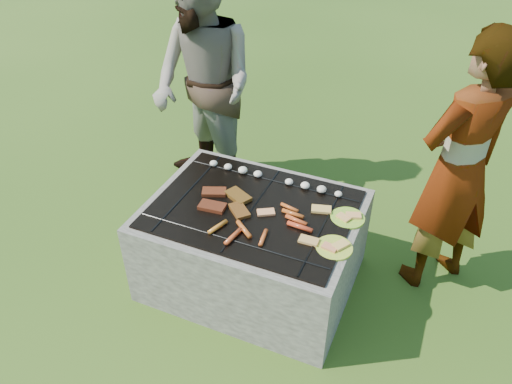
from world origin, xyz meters
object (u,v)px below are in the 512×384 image
fire_pit (253,248)px  cook (459,170)px  bystander (204,87)px  plate_far (348,218)px  plate_near (334,247)px

fire_pit → cook: 1.35m
fire_pit → cook: bearing=25.4°
fire_pit → bystander: (-0.77, 0.83, 0.65)m
plate_far → bystander: bystander is taller
fire_pit → cook: size_ratio=0.75×
fire_pit → cook: cook is taller
plate_near → bystander: size_ratio=0.15×
cook → bystander: bearing=-57.1°
cook → bystander: bystander is taller
plate_near → bystander: 1.68m
plate_far → bystander: size_ratio=0.12×
fire_pit → plate_far: plate_far is taller
plate_near → cook: bearing=51.0°
bystander → cook: bearing=17.8°
cook → fire_pit: bearing=-22.3°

